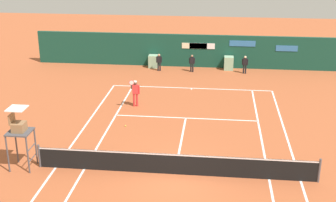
{
  "coord_description": "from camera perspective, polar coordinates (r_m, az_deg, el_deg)",
  "views": [
    {
      "loc": [
        1.63,
        -17.3,
        9.74
      ],
      "look_at": [
        -1.06,
        6.89,
        0.8
      ],
      "focal_mm": 48.89,
      "sensor_mm": 36.0,
      "label": 1
    }
  ],
  "objects": [
    {
      "name": "tennis_ball_mid_court",
      "position": [
        24.65,
        -5.32,
        -3.12
      ],
      "size": [
        0.07,
        0.07,
        0.07
      ],
      "primitive_type": "sphere",
      "color": "#CCE033",
      "rests_on": "ground_plane"
    },
    {
      "name": "ball_kid_centre_post",
      "position": [
        34.13,
        9.57,
        4.65
      ],
      "size": [
        0.44,
        0.22,
        1.34
      ],
      "rotation": [
        0.0,
        0.0,
        2.98
      ],
      "color": "black",
      "rests_on": "ground_plane"
    },
    {
      "name": "ground_plane",
      "position": [
        20.42,
        1.01,
        -8.31
      ],
      "size": [
        80.0,
        80.0,
        0.01
      ],
      "color": "#A8512D"
    },
    {
      "name": "ball_kid_left_post",
      "position": [
        34.35,
        -1.12,
        5.0
      ],
      "size": [
        0.44,
        0.19,
        1.31
      ],
      "rotation": [
        0.0,
        0.0,
        3.07
      ],
      "color": "black",
      "rests_on": "ground_plane"
    },
    {
      "name": "umpire_chair",
      "position": [
        20.66,
        -18.07,
        -3.36
      ],
      "size": [
        1.0,
        1.0,
        2.82
      ],
      "rotation": [
        0.0,
        0.0,
        -1.57
      ],
      "color": "#47474C",
      "rests_on": "ground_plane"
    },
    {
      "name": "sponsor_back_wall",
      "position": [
        35.35,
        3.52,
        6.18
      ],
      "size": [
        25.0,
        1.02,
        2.52
      ],
      "color": "#144233",
      "rests_on": "ground_plane"
    },
    {
      "name": "tennis_net",
      "position": [
        19.68,
        0.86,
        -7.8
      ],
      "size": [
        12.1,
        0.1,
        1.07
      ],
      "color": "#4C4C51",
      "rests_on": "ground_plane"
    },
    {
      "name": "ball_kid_right_post",
      "position": [
        34.12,
        3.01,
        4.87
      ],
      "size": [
        0.44,
        0.18,
        1.31
      ],
      "rotation": [
        0.0,
        0.0,
        3.08
      ],
      "color": "black",
      "rests_on": "ground_plane"
    },
    {
      "name": "player_on_baseline",
      "position": [
        27.14,
        -4.11,
        1.23
      ],
      "size": [
        0.52,
        0.75,
        1.82
      ],
      "rotation": [
        0.0,
        0.0,
        3.35
      ],
      "color": "red",
      "rests_on": "ground_plane"
    }
  ]
}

